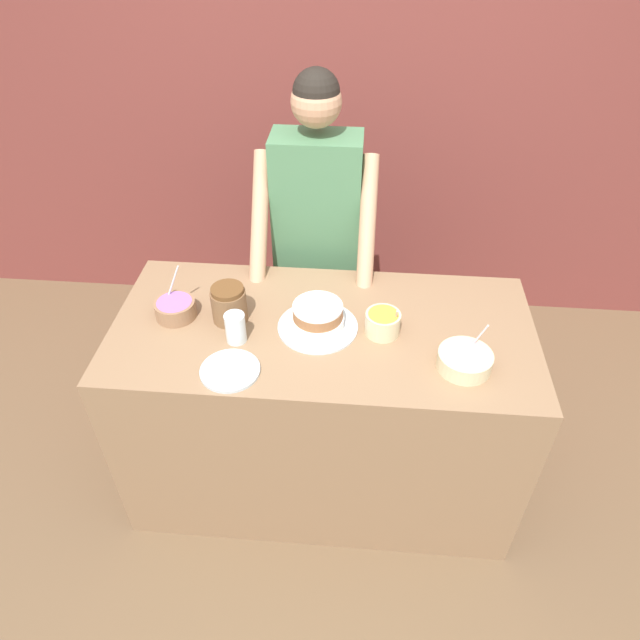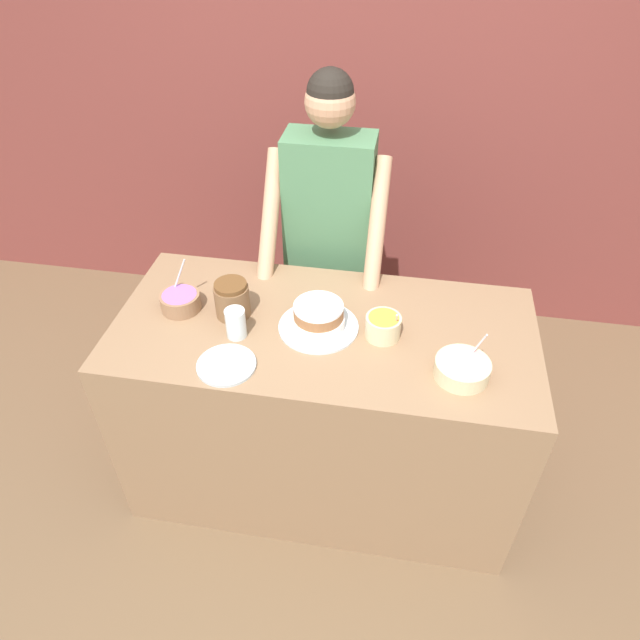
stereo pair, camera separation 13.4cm
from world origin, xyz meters
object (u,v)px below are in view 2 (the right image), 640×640
at_px(frosting_bowl_orange, 383,326).
at_px(frosting_bowl_purple, 180,301).
at_px(drinking_glass, 236,323).
at_px(person_baker, 328,223).
at_px(ceramic_plate, 226,365).
at_px(cake, 318,318).
at_px(frosting_bowl_pink, 462,368).
at_px(stoneware_jar, 232,299).

bearing_deg(frosting_bowl_orange, frosting_bowl_purple, 177.90).
distance_m(frosting_bowl_purple, drinking_glass, 0.28).
bearing_deg(person_baker, ceramic_plate, -104.68).
relative_size(person_baker, frosting_bowl_orange, 12.14).
relative_size(person_baker, drinking_glass, 14.44).
height_order(cake, frosting_bowl_pink, frosting_bowl_pink).
relative_size(frosting_bowl_pink, drinking_glass, 1.63).
xyz_separation_m(frosting_bowl_orange, frosting_bowl_purple, (-0.79, 0.03, -0.01)).
relative_size(cake, frosting_bowl_purple, 1.59).
xyz_separation_m(drinking_glass, ceramic_plate, (0.01, -0.16, -0.05)).
relative_size(person_baker, ceramic_plate, 8.02).
bearing_deg(ceramic_plate, person_baker, 75.32).
bearing_deg(frosting_bowl_pink, ceramic_plate, -173.48).
xyz_separation_m(frosting_bowl_pink, frosting_bowl_purple, (-1.07, 0.19, 0.00)).
xyz_separation_m(frosting_bowl_pink, ceramic_plate, (-0.80, -0.09, -0.03)).
bearing_deg(person_baker, frosting_bowl_pink, -52.53).
xyz_separation_m(cake, ceramic_plate, (-0.28, -0.26, -0.04)).
relative_size(person_baker, frosting_bowl_purple, 8.80).
bearing_deg(frosting_bowl_orange, stoneware_jar, 177.05).
height_order(frosting_bowl_pink, ceramic_plate, frosting_bowl_pink).
distance_m(cake, frosting_bowl_pink, 0.55).
bearing_deg(stoneware_jar, frosting_bowl_purple, -179.77).
bearing_deg(cake, frosting_bowl_purple, 177.39).
relative_size(drinking_glass, stoneware_jar, 0.79).
height_order(cake, frosting_bowl_purple, frosting_bowl_purple).
bearing_deg(frosting_bowl_purple, cake, -2.61).
distance_m(person_baker, frosting_bowl_purple, 0.75).
bearing_deg(stoneware_jar, ceramic_plate, -78.67).
bearing_deg(frosting_bowl_orange, frosting_bowl_pink, -29.78).
bearing_deg(frosting_bowl_pink, person_baker, 127.47).
relative_size(drinking_glass, ceramic_plate, 0.56).
bearing_deg(person_baker, cake, -84.42).
bearing_deg(frosting_bowl_purple, ceramic_plate, -46.50).
xyz_separation_m(ceramic_plate, stoneware_jar, (-0.06, 0.28, 0.07)).
xyz_separation_m(person_baker, ceramic_plate, (-0.22, -0.85, -0.10)).
bearing_deg(ceramic_plate, cake, 42.53).
xyz_separation_m(frosting_bowl_purple, ceramic_plate, (0.27, -0.28, -0.03)).
xyz_separation_m(cake, frosting_bowl_purple, (-0.55, 0.03, -0.01)).
relative_size(person_baker, frosting_bowl_pink, 8.85).
relative_size(cake, frosting_bowl_pink, 1.60).
bearing_deg(cake, stoneware_jar, 175.61).
bearing_deg(person_baker, stoneware_jar, -116.25).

